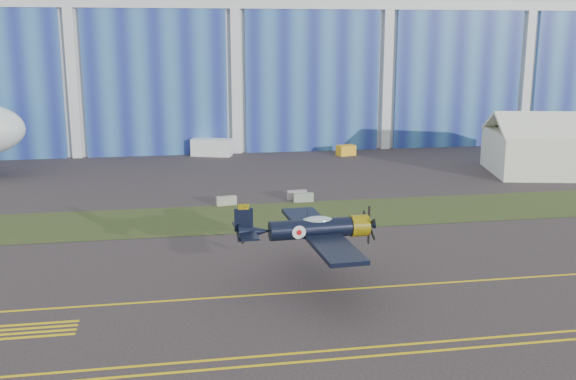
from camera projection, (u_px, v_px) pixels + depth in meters
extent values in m
plane|color=#3A3133|center=(305.00, 266.00, 49.12)|extent=(260.00, 260.00, 0.00)
cube|color=#475128|center=(275.00, 216.00, 62.55)|extent=(260.00, 10.00, 0.02)
cube|color=silver|center=(222.00, 44.00, 114.86)|extent=(220.00, 45.00, 30.00)
cube|color=#253494|center=(236.00, 82.00, 94.10)|extent=(220.00, 0.60, 20.00)
cube|color=silver|center=(235.00, 4.00, 91.67)|extent=(220.00, 0.70, 1.20)
cube|color=yellow|center=(319.00, 291.00, 44.32)|extent=(200.00, 0.20, 0.02)
cube|color=yellow|center=(359.00, 357.00, 35.20)|extent=(80.00, 0.20, 0.02)
cube|color=yellow|center=(354.00, 349.00, 36.16)|extent=(80.00, 0.20, 0.02)
cube|color=white|center=(212.00, 147.00, 93.85)|extent=(5.91, 3.92, 2.38)
cube|color=yellow|center=(346.00, 150.00, 94.31)|extent=(2.79, 2.18, 1.43)
cube|color=#9E9C8D|center=(226.00, 201.00, 66.60)|extent=(2.07, 0.91, 0.90)
cube|color=gray|center=(303.00, 198.00, 67.95)|extent=(2.02, 0.66, 0.90)
cube|color=#9C9097|center=(297.00, 195.00, 69.14)|extent=(2.05, 0.78, 0.90)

